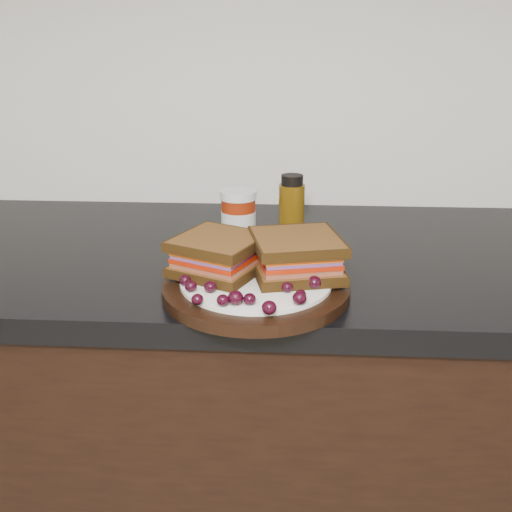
{
  "coord_description": "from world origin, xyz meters",
  "views": [
    {
      "loc": [
        0.13,
        0.73,
        1.26
      ],
      "look_at": [
        0.08,
        1.5,
        0.96
      ],
      "focal_mm": 40.0,
      "sensor_mm": 36.0,
      "label": 1
    }
  ],
  "objects": [
    {
      "name": "condiment_jar",
      "position": [
        0.03,
        1.74,
        0.95
      ],
      "size": [
        0.08,
        0.08,
        0.1
      ],
      "primitive_type": "cylinder",
      "rotation": [
        0.0,
        0.0,
        -0.23
      ],
      "color": "maroon",
      "rests_on": "countertop"
    },
    {
      "name": "plate",
      "position": [
        0.08,
        1.5,
        0.91
      ],
      "size": [
        0.28,
        0.28,
        0.02
      ],
      "primitive_type": "cylinder",
      "color": "black",
      "rests_on": "countertop"
    },
    {
      "name": "grape_12",
      "position": [
        0.16,
        1.51,
        0.93
      ],
      "size": [
        0.02,
        0.02,
        0.02
      ],
      "primitive_type": "ellipsoid",
      "color": "black",
      "rests_on": "plate"
    },
    {
      "name": "grape_1",
      "position": [
        0.02,
        1.45,
        0.93
      ],
      "size": [
        0.02,
        0.02,
        0.02
      ],
      "primitive_type": "ellipsoid",
      "color": "black",
      "rests_on": "plate"
    },
    {
      "name": "sandwich_left",
      "position": [
        0.02,
        1.53,
        0.95
      ],
      "size": [
        0.16,
        0.16,
        0.06
      ],
      "primitive_type": null,
      "rotation": [
        0.0,
        0.0,
        -0.44
      ],
      "color": "brown",
      "rests_on": "plate"
    },
    {
      "name": "grape_16",
      "position": [
        -0.0,
        1.52,
        0.93
      ],
      "size": [
        0.02,
        0.02,
        0.02
      ],
      "primitive_type": "ellipsoid",
      "color": "black",
      "rests_on": "plate"
    },
    {
      "name": "grape_11",
      "position": [
        0.15,
        1.5,
        0.93
      ],
      "size": [
        0.02,
        0.02,
        0.01
      ],
      "primitive_type": "ellipsoid",
      "color": "black",
      "rests_on": "plate"
    },
    {
      "name": "sandwich_right",
      "position": [
        0.14,
        1.53,
        0.95
      ],
      "size": [
        0.15,
        0.15,
        0.06
      ],
      "primitive_type": null,
      "rotation": [
        0.0,
        0.0,
        0.22
      ],
      "color": "brown",
      "rests_on": "plate"
    },
    {
      "name": "grape_15",
      "position": [
        0.04,
        1.54,
        0.93
      ],
      "size": [
        0.02,
        0.02,
        0.02
      ],
      "primitive_type": "ellipsoid",
      "color": "black",
      "rests_on": "plate"
    },
    {
      "name": "grape_5",
      "position": [
        0.08,
        1.42,
        0.93
      ],
      "size": [
        0.02,
        0.02,
        0.02
      ],
      "primitive_type": "ellipsoid",
      "color": "black",
      "rests_on": "plate"
    },
    {
      "name": "grape_21",
      "position": [
        0.03,
        1.51,
        0.93
      ],
      "size": [
        0.02,
        0.02,
        0.01
      ],
      "primitive_type": "ellipsoid",
      "color": "black",
      "rests_on": "plate"
    },
    {
      "name": "grape_0",
      "position": [
        -0.01,
        1.45,
        0.93
      ],
      "size": [
        0.02,
        0.02,
        0.02
      ],
      "primitive_type": "ellipsoid",
      "color": "black",
      "rests_on": "plate"
    },
    {
      "name": "grape_3",
      "position": [
        0.04,
        1.41,
        0.93
      ],
      "size": [
        0.02,
        0.02,
        0.02
      ],
      "primitive_type": "ellipsoid",
      "color": "black",
      "rests_on": "plate"
    },
    {
      "name": "grape_18",
      "position": [
        -0.02,
        1.47,
        0.93
      ],
      "size": [
        0.02,
        0.02,
        0.02
      ],
      "primitive_type": "ellipsoid",
      "color": "black",
      "rests_on": "plate"
    },
    {
      "name": "grape_4",
      "position": [
        0.06,
        1.41,
        0.93
      ],
      "size": [
        0.02,
        0.02,
        0.02
      ],
      "primitive_type": "ellipsoid",
      "color": "black",
      "rests_on": "plate"
    },
    {
      "name": "grape_17",
      "position": [
        0.01,
        1.52,
        0.93
      ],
      "size": [
        0.02,
        0.02,
        0.02
      ],
      "primitive_type": "ellipsoid",
      "color": "black",
      "rests_on": "plate"
    },
    {
      "name": "grape_6",
      "position": [
        0.1,
        1.39,
        0.93
      ],
      "size": [
        0.02,
        0.02,
        0.02
      ],
      "primitive_type": "ellipsoid",
      "color": "black",
      "rests_on": "plate"
    },
    {
      "name": "grape_20",
      "position": [
        0.03,
        1.51,
        0.93
      ],
      "size": [
        0.02,
        0.02,
        0.02
      ],
      "primitive_type": "ellipsoid",
      "color": "black",
      "rests_on": "plate"
    },
    {
      "name": "oil_bottle",
      "position": [
        0.13,
        1.73,
        0.97
      ],
      "size": [
        0.05,
        0.05,
        0.13
      ],
      "primitive_type": "cylinder",
      "rotation": [
        0.0,
        0.0,
        0.08
      ],
      "color": "#523608",
      "rests_on": "countertop"
    },
    {
      "name": "grape_9",
      "position": [
        0.13,
        1.46,
        0.93
      ],
      "size": [
        0.02,
        0.02,
        0.02
      ],
      "primitive_type": "ellipsoid",
      "color": "black",
      "rests_on": "plate"
    },
    {
      "name": "base_cabinets",
      "position": [
        0.0,
        1.7,
        0.43
      ],
      "size": [
        3.96,
        0.58,
        0.86
      ],
      "primitive_type": "cube",
      "color": "black",
      "rests_on": "ground_plane"
    },
    {
      "name": "grape_7",
      "position": [
        0.14,
        1.42,
        0.93
      ],
      "size": [
        0.02,
        0.02,
        0.02
      ],
      "primitive_type": "ellipsoid",
      "color": "black",
      "rests_on": "plate"
    },
    {
      "name": "grape_13",
      "position": [
        0.14,
        1.54,
        0.93
      ],
      "size": [
        0.02,
        0.02,
        0.02
      ],
      "primitive_type": "ellipsoid",
      "color": "black",
      "rests_on": "plate"
    },
    {
      "name": "grape_8",
      "position": [
        0.15,
        1.44,
        0.93
      ],
      "size": [
        0.02,
        0.02,
        0.01
      ],
      "primitive_type": "ellipsoid",
      "color": "black",
      "rests_on": "plate"
    },
    {
      "name": "countertop",
      "position": [
        0.0,
        1.7,
        0.88
      ],
      "size": [
        3.98,
        0.6,
        0.04
      ],
      "primitive_type": "cube",
      "color": "black",
      "rests_on": "base_cabinets"
    },
    {
      "name": "grape_14",
      "position": [
        0.04,
        1.57,
        0.93
      ],
      "size": [
        0.02,
        0.02,
        0.01
      ],
      "primitive_type": "ellipsoid",
      "color": "black",
      "rests_on": "plate"
    },
    {
      "name": "grape_10",
      "position": [
        0.17,
        1.47,
        0.93
      ],
      "size": [
        0.02,
        0.02,
        0.02
      ],
      "primitive_type": "ellipsoid",
      "color": "black",
      "rests_on": "plate"
    },
    {
      "name": "grape_19",
      "position": [
        0.02,
        1.55,
        0.93
      ],
      "size": [
        0.02,
        0.02,
        0.02
      ],
      "primitive_type": "ellipsoid",
      "color": "black",
      "rests_on": "plate"
    },
    {
      "name": "grape_2",
      "position": [
        0.01,
        1.41,
        0.93
      ],
      "size": [
        0.02,
        0.02,
        0.02
      ],
      "primitive_type": "ellipsoid",
      "color": "black",
      "rests_on": "plate"
    }
  ]
}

